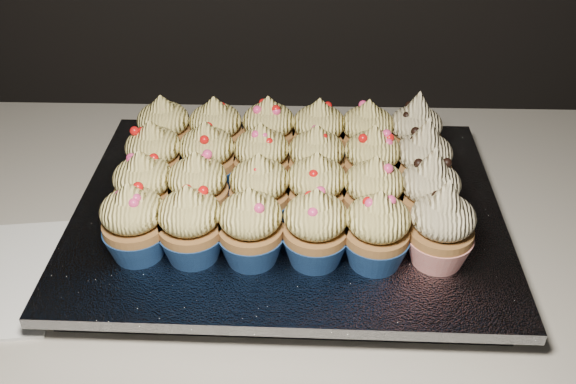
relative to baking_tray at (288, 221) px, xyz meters
name	(u,v)px	position (x,y,z in m)	size (l,w,h in m)	color
worktop	(234,249)	(-0.06, -0.01, -0.03)	(2.44, 0.64, 0.04)	beige
baking_tray	(288,221)	(0.00, 0.00, 0.00)	(0.42, 0.32, 0.02)	black
foil_lining	(288,208)	(0.00, 0.00, 0.02)	(0.45, 0.35, 0.01)	silver
cupcake_0	(134,223)	(-0.14, -0.09, 0.06)	(0.06, 0.06, 0.08)	navy
cupcake_1	(190,225)	(-0.09, -0.09, 0.06)	(0.06, 0.06, 0.08)	navy
cupcake_2	(251,228)	(-0.03, -0.09, 0.06)	(0.06, 0.06, 0.08)	navy
cupcake_3	(316,229)	(0.03, -0.09, 0.06)	(0.06, 0.06, 0.08)	navy
cupcake_4	(377,231)	(0.09, -0.09, 0.06)	(0.06, 0.06, 0.08)	navy
cupcake_5	(441,228)	(0.15, -0.09, 0.06)	(0.06, 0.06, 0.10)	red
cupcake_6	(145,189)	(-0.14, -0.03, 0.06)	(0.06, 0.06, 0.08)	navy
cupcake_7	(198,190)	(-0.09, -0.03, 0.06)	(0.06, 0.06, 0.08)	navy
cupcake_8	(260,192)	(-0.03, -0.03, 0.06)	(0.06, 0.06, 0.08)	navy
cupcake_9	(316,190)	(0.03, -0.03, 0.06)	(0.06, 0.06, 0.08)	navy
cupcake_10	(373,195)	(0.09, -0.03, 0.06)	(0.06, 0.06, 0.08)	navy
cupcake_11	(429,194)	(0.14, -0.03, 0.06)	(0.06, 0.06, 0.10)	red
cupcake_12	(155,158)	(-0.15, 0.03, 0.06)	(0.06, 0.06, 0.08)	navy
cupcake_13	(207,158)	(-0.09, 0.03, 0.06)	(0.06, 0.06, 0.08)	navy
cupcake_14	(262,160)	(-0.03, 0.03, 0.06)	(0.06, 0.06, 0.08)	navy
cupcake_15	(316,162)	(0.03, 0.03, 0.06)	(0.06, 0.06, 0.08)	navy
cupcake_16	(372,163)	(0.09, 0.03, 0.06)	(0.06, 0.06, 0.08)	navy
cupcake_17	(423,163)	(0.14, 0.02, 0.06)	(0.06, 0.06, 0.10)	red
cupcake_18	(165,131)	(-0.15, 0.09, 0.06)	(0.06, 0.06, 0.08)	navy
cupcake_19	(216,133)	(-0.09, 0.09, 0.06)	(0.06, 0.06, 0.08)	navy
cupcake_20	(269,132)	(-0.02, 0.09, 0.06)	(0.06, 0.06, 0.08)	navy
cupcake_21	(319,134)	(0.03, 0.08, 0.06)	(0.06, 0.06, 0.08)	navy
cupcake_22	(367,136)	(0.09, 0.08, 0.06)	(0.06, 0.06, 0.08)	navy
cupcake_23	(415,134)	(0.14, 0.08, 0.06)	(0.06, 0.06, 0.10)	red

